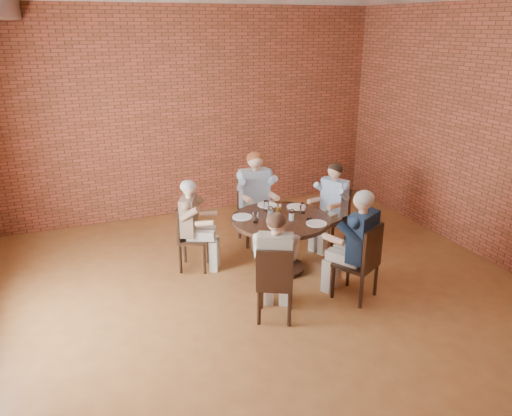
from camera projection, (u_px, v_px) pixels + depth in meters
name	position (u px, v px, depth m)	size (l,w,h in m)	color
floor	(277.00, 308.00, 5.78)	(7.00, 7.00, 0.00)	#935C2D
wall_back	(191.00, 114.00, 8.24)	(7.00, 7.00, 0.00)	brown
wall_right	(511.00, 141.00, 6.34)	(7.00, 7.00, 0.00)	brown
dining_table	(281.00, 234.00, 6.50)	(1.28, 1.28, 0.75)	black
chair_a	(334.00, 214.00, 7.27)	(0.51, 0.51, 0.90)	black
diner_a	(332.00, 207.00, 7.17)	(0.48, 0.59, 1.26)	#3B699B
chair_b	(254.00, 207.00, 7.46)	(0.47, 0.47, 0.96)	black
diner_b	(256.00, 199.00, 7.32)	(0.55, 0.68, 1.38)	#8B9FB1
chair_c	(188.00, 235.00, 6.58)	(0.50, 0.50, 0.88)	black
diner_c	(193.00, 226.00, 6.53)	(0.47, 0.57, 1.23)	brown
chair_d	(275.00, 281.00, 5.37)	(0.53, 0.53, 0.90)	black
diner_d	(275.00, 266.00, 5.39)	(0.48, 0.60, 1.26)	#B99D91
chair_e	(363.00, 260.00, 5.81)	(0.59, 0.59, 0.95)	black
diner_e	(357.00, 245.00, 5.81)	(0.54, 0.66, 1.35)	#172841
plate_a	(296.00, 207.00, 6.79)	(0.26, 0.26, 0.01)	white
plate_b	(267.00, 205.00, 6.86)	(0.26, 0.26, 0.01)	white
plate_c	(242.00, 217.00, 6.43)	(0.26, 0.26, 0.01)	white
plate_d	(316.00, 224.00, 6.22)	(0.26, 0.26, 0.01)	white
glass_a	(302.00, 208.00, 6.56)	(0.07, 0.07, 0.14)	white
glass_b	(279.00, 209.00, 6.54)	(0.07, 0.07, 0.14)	white
glass_c	(266.00, 206.00, 6.64)	(0.07, 0.07, 0.14)	white
glass_d	(270.00, 212.00, 6.42)	(0.07, 0.07, 0.14)	white
glass_e	(256.00, 217.00, 6.26)	(0.07, 0.07, 0.14)	white
glass_f	(276.00, 224.00, 6.05)	(0.07, 0.07, 0.14)	white
glass_g	(292.00, 215.00, 6.32)	(0.07, 0.07, 0.14)	white
smartphone	(311.00, 220.00, 6.33)	(0.07, 0.14, 0.01)	black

